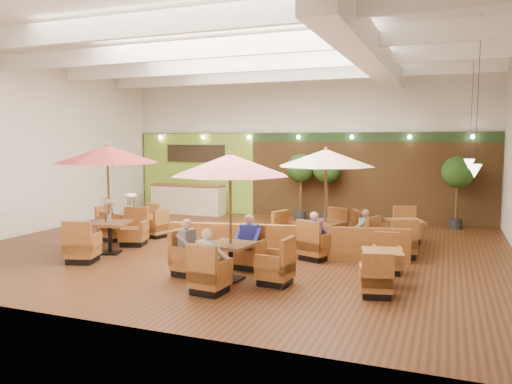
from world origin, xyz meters
The scene contains 17 objects.
room centered at (0.25, 1.22, 3.63)m, with size 14.04×14.00×5.52m.
service_counter centered at (-4.40, 5.10, 0.58)m, with size 3.00×0.75×1.18m.
booth_divider centered at (1.56, -0.72, 0.42)m, with size 6.02×0.18×0.83m, color brown.
table_0 centered at (-2.88, -1.85, 2.16)m, with size 2.65×2.95×2.86m.
table_1 centered at (1.07, -2.98, 1.84)m, with size 2.70×2.70×2.72m.
table_2 centered at (2.29, 0.39, 1.87)m, with size 2.87×2.87×2.76m.
table_3 centered at (-3.79, 0.40, 0.41)m, with size 2.45×2.45×1.47m.
table_4 centered at (4.09, -2.14, 0.34)m, with size 0.95×2.46×0.89m.
table_5 centered at (3.94, 1.37, 0.38)m, with size 2.05×2.90×1.02m.
topiary_0 centered at (0.22, 5.30, 1.82)m, with size 1.05×1.05×2.44m.
topiary_1 centered at (1.21, 5.30, 1.83)m, with size 1.06×1.06×2.45m.
topiary_2 centered at (5.58, 5.30, 1.79)m, with size 1.04×1.04×2.41m.
diner_0 centered at (1.07, -3.97, 0.77)m, with size 0.44×0.39×0.83m.
diner_1 centered at (1.07, -1.98, 0.76)m, with size 0.40×0.33×0.79m.
diner_2 centered at (0.07, -2.98, 0.75)m, with size 0.34×0.41×0.78m.
diner_3 centered at (2.29, -0.62, 0.74)m, with size 0.42×0.40×0.75m.
diner_4 centered at (3.31, 0.39, 0.73)m, with size 0.36×0.40×0.73m.
Camera 1 is at (5.28, -12.40, 2.95)m, focal length 35.00 mm.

